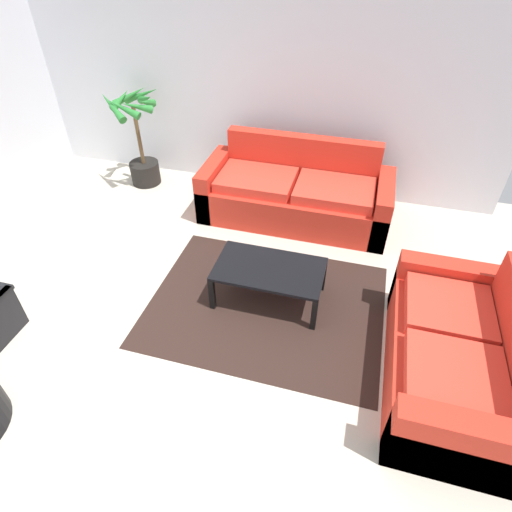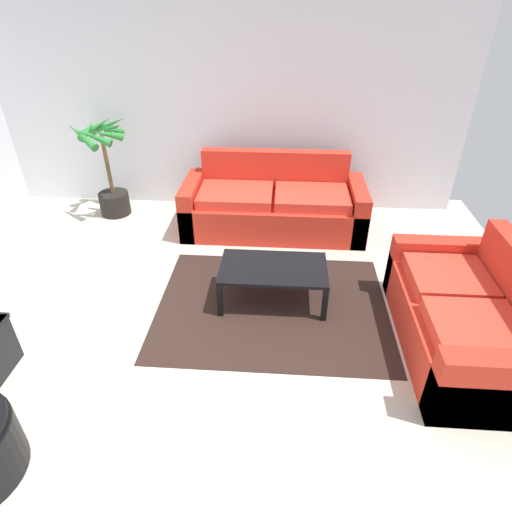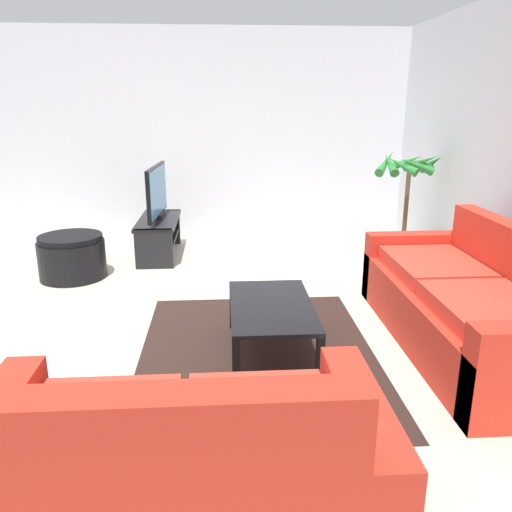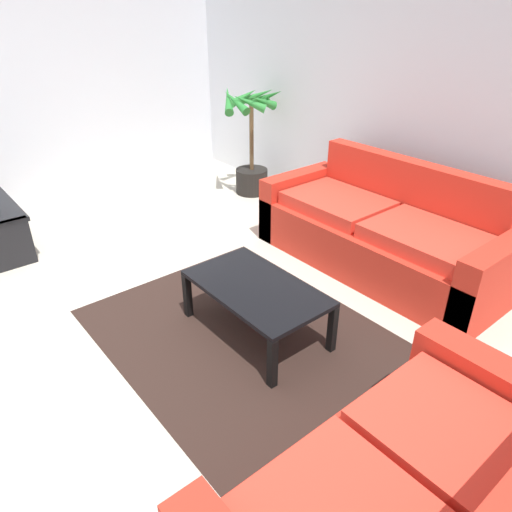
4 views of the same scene
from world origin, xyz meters
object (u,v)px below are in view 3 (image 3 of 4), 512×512
(couch_loveseat, at_px, (181,477))
(tv, at_px, (157,191))
(tv_stand, at_px, (159,231))
(coffee_table, at_px, (271,311))
(couch_main, at_px, (467,308))
(potted_palm, at_px, (405,213))
(ottoman, at_px, (72,257))

(couch_loveseat, xyz_separation_m, tv, (-4.22, -0.57, 0.47))
(tv_stand, relative_size, coffee_table, 1.09)
(couch_main, relative_size, tv_stand, 2.00)
(potted_palm, bearing_deg, tv_stand, -98.43)
(tv, relative_size, ottoman, 1.53)
(tv_stand, height_order, potted_palm, potted_palm)
(couch_loveseat, bearing_deg, coffee_table, 161.98)
(couch_main, bearing_deg, ottoman, -118.07)
(couch_main, bearing_deg, tv, -135.07)
(tv, distance_m, coffee_table, 2.86)
(coffee_table, bearing_deg, potted_palm, 141.72)
(coffee_table, bearing_deg, ottoman, -134.11)
(coffee_table, bearing_deg, tv_stand, -157.28)
(couch_loveseat, relative_size, tv, 1.61)
(tv, distance_m, ottoman, 1.24)
(potted_palm, xyz_separation_m, ottoman, (0.35, -3.64, -0.34))
(couch_main, height_order, couch_loveseat, same)
(couch_main, relative_size, ottoman, 3.24)
(tv_stand, bearing_deg, ottoman, -46.68)
(couch_loveseat, height_order, ottoman, couch_loveseat)
(couch_loveseat, bearing_deg, tv, -172.34)
(potted_palm, distance_m, ottoman, 3.67)
(tv, height_order, ottoman, tv)
(tv_stand, distance_m, potted_palm, 2.87)
(potted_palm, bearing_deg, ottoman, -84.56)
(coffee_table, height_order, potted_palm, potted_palm)
(couch_main, height_order, tv_stand, couch_main)
(couch_main, bearing_deg, coffee_table, -88.07)
(tv_stand, height_order, tv, tv)
(tv_stand, xyz_separation_m, tv, (0.00, 0.00, 0.48))
(tv, distance_m, potted_palm, 2.86)
(coffee_table, bearing_deg, tv, -157.34)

